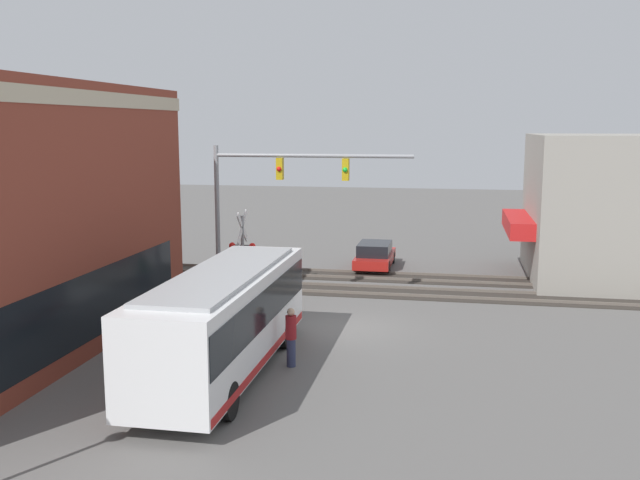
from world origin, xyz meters
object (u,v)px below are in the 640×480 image
city_bus (224,318)px  pedestrian_at_crossing (239,276)px  parked_car_red (375,256)px  pedestrian_near_bus (291,337)px  crossing_signal (242,246)px

city_bus → pedestrian_at_crossing: bearing=14.7°
parked_car_red → pedestrian_at_crossing: 9.08m
pedestrian_at_crossing → parked_car_red: bearing=-33.9°
city_bus → pedestrian_near_bus: bearing=-59.6°
city_bus → crossing_signal: (9.34, 2.27, 0.55)m
parked_car_red → pedestrian_at_crossing: bearing=146.1°
city_bus → pedestrian_near_bus: city_bus is taller
city_bus → parked_car_red: size_ratio=2.25×
parked_car_red → pedestrian_near_bus: 15.92m
crossing_signal → parked_car_red: crossing_signal is taller
crossing_signal → pedestrian_near_bus: crossing_signal is taller
city_bus → pedestrian_at_crossing: city_bus is taller
crossing_signal → parked_car_red: size_ratio=0.86×
crossing_signal → pedestrian_at_crossing: crossing_signal is taller
parked_car_red → pedestrian_near_bus: bearing=177.1°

